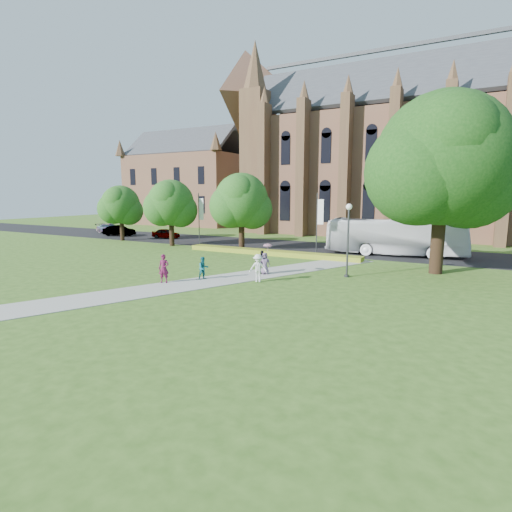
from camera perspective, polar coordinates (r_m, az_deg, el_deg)
The scene contains 23 objects.
ground at distance 26.86m, azimuth -6.78°, elevation -3.92°, with size 160.00×160.00×0.00m, color #355A1B.
road at distance 44.44m, azimuth 8.27°, elevation 1.17°, with size 160.00×10.00×0.02m, color black.
footpath at distance 27.66m, azimuth -5.59°, elevation -3.48°, with size 3.20×30.00×0.04m, color #B2B2A8.
flower_hedge at distance 39.00m, azimuth 2.04°, elevation 0.49°, with size 18.00×1.40×0.45m, color gold.
cathedral at distance 61.68m, azimuth 24.36°, elevation 14.72°, with size 52.60×18.25×28.00m.
building_west at distance 80.27m, azimuth -9.47°, elevation 11.15°, with size 22.00×14.00×18.30m.
streetlamp at distance 29.00m, azimuth 13.04°, elevation 3.46°, with size 0.44×0.44×5.24m.
large_tree at distance 32.49m, azimuth 25.19°, elevation 12.37°, with size 9.60×9.60×13.20m.
street_tree_0 at distance 46.50m, azimuth -12.08°, elevation 7.42°, with size 5.20×5.20×7.50m.
street_tree_1 at distance 41.64m, azimuth -2.09°, elevation 7.94°, with size 5.60×5.60×8.05m.
street_tree_2 at distance 53.47m, azimuth -18.77°, elevation 6.95°, with size 4.80×4.80×6.95m.
banner_pole_0 at distance 38.89m, azimuth 8.84°, elevation 5.06°, with size 0.70×0.10×6.00m.
banner_pole_1 at distance 45.55m, azimuth -8.04°, elevation 5.63°, with size 0.70×0.10×6.00m.
tour_coach at distance 40.73m, azimuth 19.24°, elevation 2.63°, with size 3.03×12.96×3.61m, color silver.
car_0 at distance 54.63m, azimuth -12.75°, elevation 3.16°, with size 1.51×3.75×1.28m, color gray.
car_1 at distance 59.39m, azimuth -18.96°, elevation 3.44°, with size 1.55×4.45×1.46m, color gray.
car_2 at distance 64.31m, azimuth -20.10°, elevation 3.72°, with size 1.91×4.71×1.37m, color gray.
pedestrian_0 at distance 27.29m, azimuth -13.04°, elevation -1.75°, with size 0.70×0.46×1.91m, color #5C1538.
pedestrian_1 at distance 27.90m, azimuth -7.52°, elevation -1.72°, with size 0.76×0.59×1.57m, color #186F78.
pedestrian_2 at distance 26.84m, azimuth 0.30°, elevation -1.73°, with size 1.21×0.70×1.87m, color silver.
pedestrian_3 at distance 29.56m, azimuth 0.83°, elevation -0.88°, with size 1.02×0.42×1.74m, color black.
pedestrian_4 at distance 29.45m, azimuth 1.27°, elevation -1.06°, with size 0.78×0.51×1.59m, color slate.
parasol at distance 29.29m, azimuth 1.68°, elevation 1.03°, with size 0.67×0.67×0.58m, color #E7A5A3.
Camera 1 is at (15.21, -21.33, 5.95)m, focal length 28.00 mm.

